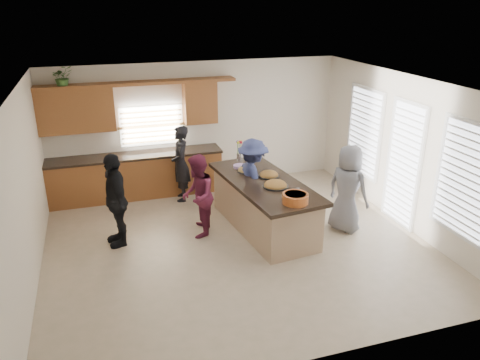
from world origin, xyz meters
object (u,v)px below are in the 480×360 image
object	(u,v)px
island	(264,206)
salad_bowl	(295,198)
woman_right_back	(253,180)
woman_right_front	(348,189)
woman_left_mid	(198,196)
woman_left_front	(116,200)
woman_left_back	(181,164)

from	to	relation	value
island	salad_bowl	bearing A→B (deg)	-89.36
woman_right_back	woman_right_front	world-z (taller)	woman_right_front
island	woman_right_front	bearing A→B (deg)	-26.88
woman_left_mid	woman_left_front	xyz separation A→B (m)	(-1.41, 0.10, 0.07)
woman_left_mid	woman_right_front	world-z (taller)	woman_right_front
woman_right_front	woman_left_back	bearing A→B (deg)	19.97
woman_left_back	woman_right_front	world-z (taller)	woman_right_front
salad_bowl	woman_right_back	xyz separation A→B (m)	(-0.21, 1.51, -0.23)
woman_right_back	woman_right_front	xyz separation A→B (m)	(1.49, -0.96, 0.01)
woman_left_mid	woman_left_front	bearing A→B (deg)	-76.85
salad_bowl	woman_right_front	size ratio (longest dim) A/B	0.26
island	woman_left_back	world-z (taller)	woman_left_back
island	woman_left_front	bearing A→B (deg)	168.58
island	woman_right_back	bearing A→B (deg)	91.82
woman_left_back	woman_left_mid	world-z (taller)	woman_left_back
woman_left_back	woman_right_back	world-z (taller)	same
island	salad_bowl	size ratio (longest dim) A/B	6.64
island	salad_bowl	distance (m)	1.23
salad_bowl	woman_left_back	distance (m)	3.16
woman_left_front	woman_right_front	distance (m)	4.13
island	woman_left_front	xyz separation A→B (m)	(-2.63, 0.21, 0.38)
salad_bowl	woman_left_mid	xyz separation A→B (m)	(-1.36, 1.19, -0.28)
island	woman_right_back	distance (m)	0.57
woman_left_mid	woman_left_front	size ratio (longest dim) A/B	0.91
woman_right_back	woman_right_front	size ratio (longest dim) A/B	0.98
woman_left_back	woman_left_front	xyz separation A→B (m)	(-1.43, -1.57, 0.02)
woman_left_back	woman_left_mid	size ratio (longest dim) A/B	1.06
island	woman_right_front	xyz separation A→B (m)	(1.43, -0.52, 0.37)
island	woman_right_back	size ratio (longest dim) A/B	1.74
island	woman_right_front	size ratio (longest dim) A/B	1.71
woman_left_back	woman_right_back	size ratio (longest dim) A/B	1.00
woman_right_back	island	bearing A→B (deg)	179.70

